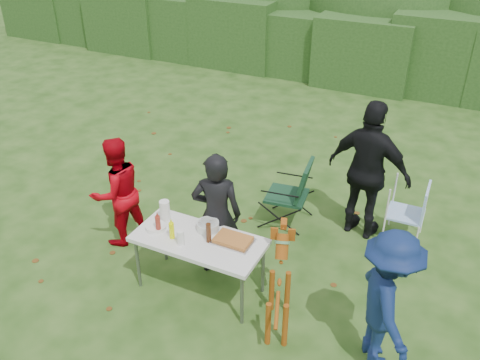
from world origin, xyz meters
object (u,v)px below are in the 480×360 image
at_px(lawn_chair, 406,211).
at_px(beer_bottle, 208,233).
at_px(dog, 279,293).
at_px(ketchup_bottle, 158,224).
at_px(folding_table, 199,242).
at_px(camping_chair, 287,192).
at_px(person_cook, 217,215).
at_px(person_red_jacket, 117,192).
at_px(child, 387,301).
at_px(paper_towel_roll, 165,211).
at_px(mustard_bottle, 172,230).
at_px(person_black_puffy, 369,171).

distance_m(lawn_chair, beer_bottle, 2.81).
xyz_separation_m(lawn_chair, beer_bottle, (-1.83, -2.09, 0.43)).
bearing_deg(dog, ketchup_bottle, 69.05).
relative_size(folding_table, camping_chair, 1.50).
distance_m(folding_table, person_cook, 0.44).
xyz_separation_m(person_red_jacket, ketchup_bottle, (0.97, -0.48, 0.10)).
distance_m(dog, lawn_chair, 2.42).
relative_size(person_red_jacket, child, 0.97).
height_order(person_red_jacket, ketchup_bottle, person_red_jacket).
distance_m(lawn_chair, paper_towel_roll, 3.19).
height_order(camping_chair, paper_towel_roll, same).
relative_size(person_cook, paper_towel_roll, 6.24).
height_order(folding_table, dog, dog).
bearing_deg(paper_towel_roll, ketchup_bottle, -74.65).
height_order(folding_table, person_cook, person_cook).
relative_size(folding_table, mustard_bottle, 7.50).
xyz_separation_m(person_black_puffy, mustard_bottle, (-1.69, -2.09, -0.13)).
relative_size(child, lawn_chair, 1.79).
height_order(dog, ketchup_bottle, ketchup_bottle).
xyz_separation_m(folding_table, beer_bottle, (0.13, 0.00, 0.17)).
relative_size(folding_table, person_black_puffy, 0.78).
relative_size(person_black_puffy, paper_towel_roll, 7.43).
distance_m(person_cook, person_black_puffy, 2.10).
relative_size(person_black_puffy, mustard_bottle, 9.67).
distance_m(person_red_jacket, dog, 2.56).
bearing_deg(beer_bottle, paper_towel_roll, 167.83).
relative_size(person_black_puffy, ketchup_bottle, 8.79).
distance_m(person_black_puffy, child, 2.20).
height_order(camping_chair, mustard_bottle, camping_chair).
relative_size(person_red_jacket, paper_towel_roll, 5.79).
bearing_deg(child, lawn_chair, -24.83).
relative_size(camping_chair, ketchup_bottle, 4.54).
height_order(person_red_jacket, camping_chair, person_red_jacket).
height_order(child, mustard_bottle, child).
relative_size(child, beer_bottle, 6.44).
relative_size(dog, paper_towel_roll, 3.86).
relative_size(camping_chair, lawn_chair, 1.16).
bearing_deg(dog, beer_bottle, 61.54).
height_order(lawn_chair, beer_bottle, beer_bottle).
relative_size(person_red_jacket, dog, 1.50).
relative_size(beer_bottle, paper_towel_roll, 0.92).
xyz_separation_m(person_red_jacket, dog, (2.49, -0.54, -0.28)).
xyz_separation_m(folding_table, paper_towel_roll, (-0.54, 0.15, 0.18)).
height_order(person_red_jacket, beer_bottle, person_red_jacket).
relative_size(folding_table, child, 0.97).
bearing_deg(dog, camping_chair, 0.33).
xyz_separation_m(camping_chair, lawn_chair, (1.57, 0.35, -0.07)).
bearing_deg(ketchup_bottle, person_black_puffy, 47.59).
height_order(person_cook, child, person_cook).
bearing_deg(dog, person_cook, 42.50).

